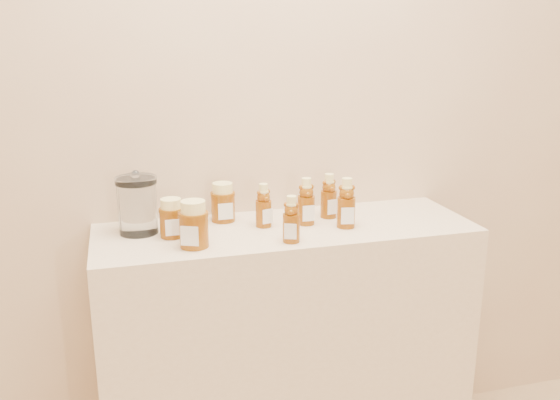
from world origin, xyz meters
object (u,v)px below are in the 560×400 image
object	(u,v)px
bear_bottle_back_left	(264,203)
glass_canister	(137,203)
bear_bottle_front_left	(291,216)
display_table	(286,353)
honey_jar_left	(172,218)

from	to	relation	value
bear_bottle_back_left	glass_canister	distance (m)	0.39
bear_bottle_front_left	glass_canister	world-z (taller)	glass_canister
bear_bottle_front_left	glass_canister	xyz separation A→B (m)	(-0.43, 0.20, 0.02)
bear_bottle_front_left	display_table	bearing A→B (deg)	101.59
display_table	bear_bottle_front_left	bearing A→B (deg)	-100.69
bear_bottle_front_left	bear_bottle_back_left	bearing A→B (deg)	127.42
bear_bottle_back_left	bear_bottle_front_left	distance (m)	0.17
bear_bottle_back_left	bear_bottle_front_left	world-z (taller)	same
bear_bottle_back_left	honey_jar_left	bearing A→B (deg)	168.67
honey_jar_left	display_table	bearing A→B (deg)	-0.78
honey_jar_left	glass_canister	size ratio (longest dim) A/B	0.62
bear_bottle_back_left	honey_jar_left	size ratio (longest dim) A/B	1.33
display_table	glass_canister	bearing A→B (deg)	171.31
bear_bottle_front_left	glass_canister	distance (m)	0.47
display_table	bear_bottle_front_left	world-z (taller)	bear_bottle_front_left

